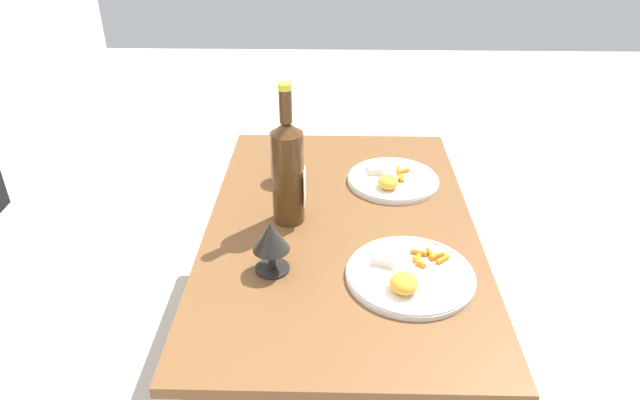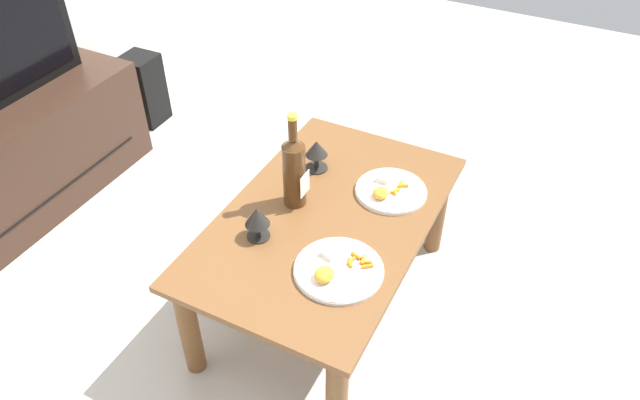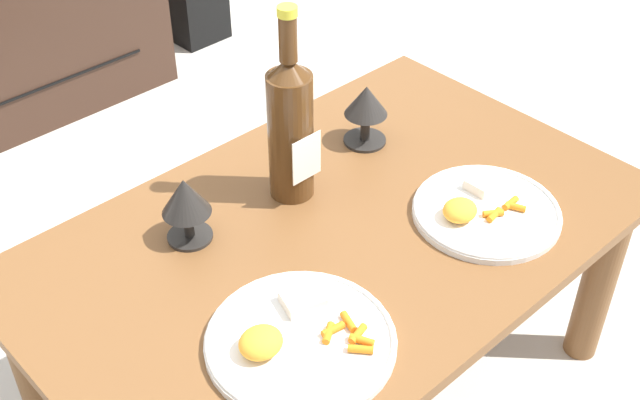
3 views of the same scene
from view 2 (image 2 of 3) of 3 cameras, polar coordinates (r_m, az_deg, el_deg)
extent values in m
plane|color=#B7B2A8|center=(2.45, 0.55, -9.49)|extent=(6.40, 6.40, 0.00)
cube|color=brown|center=(2.13, 0.62, -1.74)|extent=(1.10, 0.69, 0.03)
cylinder|color=brown|center=(1.94, 1.60, -17.95)|extent=(0.07, 0.07, 0.43)
cylinder|color=brown|center=(2.56, 11.09, -0.94)|extent=(0.07, 0.07, 0.43)
cylinder|color=brown|center=(2.13, -12.32, -11.78)|extent=(0.07, 0.07, 0.43)
cylinder|color=brown|center=(2.70, -0.12, 2.57)|extent=(0.07, 0.07, 0.43)
cube|color=#382319|center=(3.04, -27.33, 3.21)|extent=(1.28, 0.47, 0.51)
cube|color=black|center=(2.93, -23.81, 0.45)|extent=(1.02, 0.01, 0.01)
cube|color=black|center=(3.51, -16.36, 10.04)|extent=(0.19, 0.19, 0.39)
cylinder|color=#4C2D14|center=(2.10, -2.46, 2.36)|extent=(0.08, 0.08, 0.24)
cone|color=#4C2D14|center=(2.02, -2.57, 5.42)|extent=(0.08, 0.08, 0.04)
cylinder|color=#4C2D14|center=(1.99, -2.61, 6.71)|extent=(0.03, 0.03, 0.08)
cylinder|color=yellow|center=(1.96, -2.65, 7.89)|extent=(0.03, 0.03, 0.02)
cube|color=silver|center=(2.10, -1.44, 1.51)|extent=(0.07, 0.00, 0.09)
cylinder|color=black|center=(2.05, -5.84, -3.39)|extent=(0.08, 0.08, 0.01)
cylinder|color=black|center=(2.03, -5.89, -2.81)|extent=(0.02, 0.02, 0.05)
cone|color=black|center=(1.99, -6.00, -1.56)|extent=(0.08, 0.08, 0.07)
cylinder|color=black|center=(2.33, -0.32, 3.08)|extent=(0.09, 0.09, 0.01)
cylinder|color=black|center=(2.31, -0.33, 3.72)|extent=(0.02, 0.02, 0.06)
cone|color=black|center=(2.28, -0.33, 4.94)|extent=(0.09, 0.09, 0.06)
cylinder|color=white|center=(1.92, 1.77, -6.67)|extent=(0.29, 0.29, 0.01)
torus|color=white|center=(1.92, 1.78, -6.50)|extent=(0.29, 0.29, 0.01)
ellipsoid|color=orange|center=(1.88, 0.42, -7.08)|extent=(0.07, 0.06, 0.04)
cube|color=beige|center=(1.96, 1.09, -4.90)|extent=(0.08, 0.07, 0.02)
cylinder|color=orange|center=(1.93, 4.53, -6.26)|extent=(0.03, 0.04, 0.01)
cylinder|color=orange|center=(1.94, 4.38, -5.89)|extent=(0.03, 0.04, 0.01)
cylinder|color=orange|center=(1.94, 4.09, -5.69)|extent=(0.04, 0.02, 0.01)
cylinder|color=orange|center=(1.95, 3.45, -5.30)|extent=(0.02, 0.04, 0.01)
cylinder|color=orange|center=(1.94, 2.98, -5.79)|extent=(0.04, 0.02, 0.01)
cylinder|color=orange|center=(1.93, 2.87, -5.98)|extent=(0.04, 0.03, 0.01)
cylinder|color=white|center=(2.23, 6.73, 0.83)|extent=(0.26, 0.26, 0.01)
torus|color=white|center=(2.22, 6.75, 0.99)|extent=(0.26, 0.26, 0.01)
ellipsoid|color=orange|center=(2.18, 5.78, 0.67)|extent=(0.06, 0.06, 0.04)
cube|color=beige|center=(2.27, 6.11, 2.14)|extent=(0.06, 0.05, 0.02)
cylinder|color=orange|center=(2.24, 7.90, 1.37)|extent=(0.03, 0.04, 0.01)
cylinder|color=orange|center=(2.25, 7.63, 1.50)|extent=(0.04, 0.01, 0.01)
cylinder|color=orange|center=(2.21, 7.19, 0.81)|extent=(0.04, 0.02, 0.01)
cylinder|color=orange|center=(2.21, 7.12, 0.87)|extent=(0.04, 0.03, 0.01)
camera|label=1|loc=(0.96, -36.32, -8.80)|focal=32.05mm
camera|label=3|loc=(0.81, 27.44, -0.33)|focal=46.39mm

